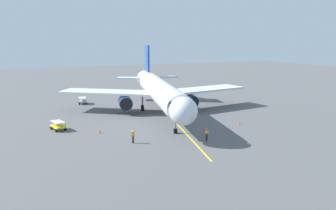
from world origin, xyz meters
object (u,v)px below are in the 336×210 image
object	(u,v)px
safety_cone_nose_right	(239,122)
ground_crew_marshaller	(133,136)
ground_crew_wing_walker	(207,134)
baggage_cart_starboard_side	(83,101)
tug_portside	(180,99)
safety_cone_nose_left	(100,131)
airplane	(159,91)
baggage_cart_near_nose	(58,126)

from	to	relation	value
safety_cone_nose_right	ground_crew_marshaller	bearing A→B (deg)	9.75
ground_crew_marshaller	safety_cone_nose_right	world-z (taller)	ground_crew_marshaller
ground_crew_marshaller	ground_crew_wing_walker	xyz separation A→B (m)	(-9.09, 2.74, 0.00)
ground_crew_wing_walker	baggage_cart_starboard_side	world-z (taller)	ground_crew_wing_walker
tug_portside	baggage_cart_starboard_side	distance (m)	19.57
ground_crew_marshaller	ground_crew_wing_walker	size ratio (longest dim) A/B	1.00
ground_crew_marshaller	safety_cone_nose_left	bearing A→B (deg)	-68.20
safety_cone_nose_right	airplane	bearing A→B (deg)	-57.04
baggage_cart_near_nose	baggage_cart_starboard_side	size ratio (longest dim) A/B	1.02
ground_crew_marshaller	safety_cone_nose_left	world-z (taller)	ground_crew_marshaller
ground_crew_marshaller	safety_cone_nose_right	xyz separation A→B (m)	(-18.20, -3.13, -0.61)
ground_crew_wing_walker	safety_cone_nose_left	world-z (taller)	ground_crew_wing_walker
tug_portside	safety_cone_nose_left	distance (m)	27.46
tug_portside	safety_cone_nose_right	bearing A→B (deg)	89.50
baggage_cart_near_nose	safety_cone_nose_left	xyz separation A→B (m)	(-5.03, 4.08, -0.38)
ground_crew_marshaller	baggage_cart_near_nose	distance (m)	13.14
tug_portside	safety_cone_nose_left	bearing A→B (deg)	40.06
tug_portside	safety_cone_nose_left	xyz separation A→B (m)	(21.02, 17.67, -0.43)
airplane	ground_crew_wing_walker	xyz separation A→B (m)	(1.05, 18.30, -3.12)
airplane	ground_crew_marshaller	bearing A→B (deg)	56.89
airplane	tug_portside	xyz separation A→B (m)	(-8.24, -8.71, -3.30)
baggage_cart_starboard_side	safety_cone_nose_left	xyz separation A→B (m)	(2.45, 23.86, -0.38)
ground_crew_wing_walker	safety_cone_nose_left	xyz separation A→B (m)	(11.72, -9.33, -0.61)
baggage_cart_near_nose	baggage_cart_starboard_side	distance (m)	21.15
tug_portside	baggage_cart_starboard_side	bearing A→B (deg)	-18.45
airplane	safety_cone_nose_right	distance (m)	15.27
airplane	safety_cone_nose_left	world-z (taller)	airplane
airplane	tug_portside	size ratio (longest dim) A/B	14.87
baggage_cart_starboard_side	tug_portside	bearing A→B (deg)	161.55
baggage_cart_near_nose	tug_portside	world-z (taller)	tug_portside
ground_crew_marshaller	tug_portside	size ratio (longest dim) A/B	0.64
airplane	safety_cone_nose_right	world-z (taller)	airplane
ground_crew_marshaller	baggage_cart_near_nose	size ratio (longest dim) A/B	0.60
airplane	baggage_cart_near_nose	world-z (taller)	airplane
airplane	safety_cone_nose_left	bearing A→B (deg)	35.06
airplane	ground_crew_wing_walker	bearing A→B (deg)	86.71
airplane	safety_cone_nose_right	xyz separation A→B (m)	(-8.06, 12.43, -3.73)
baggage_cart_starboard_side	safety_cone_nose_right	bearing A→B (deg)	123.93
airplane	safety_cone_nose_left	distance (m)	16.05
airplane	tug_portside	world-z (taller)	airplane
tug_portside	baggage_cart_starboard_side	xyz separation A→B (m)	(18.57, -6.19, -0.05)
ground_crew_wing_walker	tug_portside	world-z (taller)	ground_crew_wing_walker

